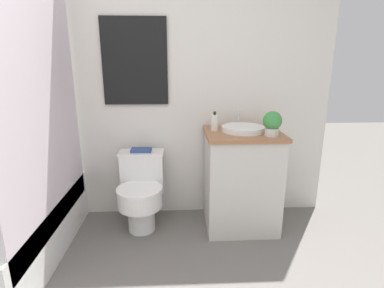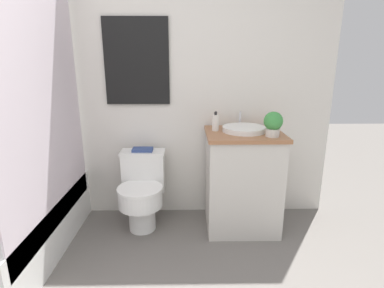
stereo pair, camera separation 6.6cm
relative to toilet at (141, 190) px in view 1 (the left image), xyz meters
The scene contains 8 objects.
wall_back 0.96m from the toilet, 89.57° to the left, with size 3.28×0.07×2.50m.
shower_area 0.91m from the toilet, 153.70° to the right, with size 0.61×1.33×1.98m.
toilet is the anchor object (origin of this frame).
vanity 0.84m from the toilet, ahead, with size 0.60×0.53×0.83m.
sink 0.98m from the toilet, ahead, with size 0.34×0.38×0.13m.
soap_bottle 0.83m from the toilet, ahead, with size 0.05×0.05×0.16m.
potted_plant 1.19m from the toilet, ahead, with size 0.14×0.14×0.19m.
book_on_tank 0.34m from the toilet, 90.00° to the left, with size 0.17×0.11×0.02m.
Camera 1 is at (0.31, -0.60, 1.37)m, focal length 28.00 mm.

